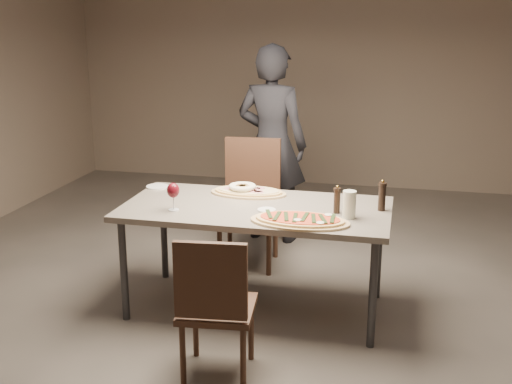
% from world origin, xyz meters
% --- Properties ---
extents(room, '(7.00, 7.00, 7.00)m').
position_xyz_m(room, '(0.00, 0.00, 1.40)').
color(room, '#5C554F').
rests_on(room, ground).
extents(dining_table, '(1.80, 0.90, 0.75)m').
position_xyz_m(dining_table, '(0.00, 0.00, 0.69)').
color(dining_table, slate).
rests_on(dining_table, ground).
extents(zucchini_pizza, '(0.63, 0.35, 0.05)m').
position_xyz_m(zucchini_pizza, '(0.35, -0.28, 0.77)').
color(zucchini_pizza, tan).
rests_on(zucchini_pizza, dining_table).
extents(ham_pizza, '(0.55, 0.31, 0.04)m').
position_xyz_m(ham_pizza, '(-0.12, 0.28, 0.77)').
color(ham_pizza, tan).
rests_on(ham_pizza, dining_table).
extents(bread_basket, '(0.20, 0.20, 0.07)m').
position_xyz_m(bread_basket, '(-0.16, 0.27, 0.79)').
color(bread_basket, beige).
rests_on(bread_basket, dining_table).
extents(oil_dish, '(0.12, 0.12, 0.01)m').
position_xyz_m(oil_dish, '(0.09, -0.09, 0.76)').
color(oil_dish, white).
rests_on(oil_dish, dining_table).
extents(pepper_mill_left, '(0.05, 0.05, 0.19)m').
position_xyz_m(pepper_mill_left, '(0.55, -0.03, 0.84)').
color(pepper_mill_left, black).
rests_on(pepper_mill_left, dining_table).
extents(pepper_mill_right, '(0.05, 0.05, 0.21)m').
position_xyz_m(pepper_mill_right, '(0.83, 0.09, 0.85)').
color(pepper_mill_right, black).
rests_on(pepper_mill_right, dining_table).
extents(carafe, '(0.09, 0.09, 0.18)m').
position_xyz_m(carafe, '(0.63, -0.12, 0.84)').
color(carafe, silver).
rests_on(carafe, dining_table).
extents(wine_glass, '(0.08, 0.08, 0.19)m').
position_xyz_m(wine_glass, '(-0.51, -0.21, 0.88)').
color(wine_glass, silver).
rests_on(wine_glass, dining_table).
extents(side_plate, '(0.17, 0.17, 0.01)m').
position_xyz_m(side_plate, '(-0.83, 0.30, 0.76)').
color(side_plate, white).
rests_on(side_plate, dining_table).
extents(chair_near, '(0.45, 0.45, 0.87)m').
position_xyz_m(chair_near, '(-0.01, -0.95, 0.49)').
color(chair_near, '#3D2619').
rests_on(chair_near, ground).
extents(chair_far, '(0.51, 0.51, 1.02)m').
position_xyz_m(chair_far, '(-0.25, 0.87, 0.57)').
color(chair_far, '#3D2619').
rests_on(chair_far, ground).
extents(diner, '(0.71, 0.53, 1.76)m').
position_xyz_m(diner, '(-0.19, 1.45, 0.88)').
color(diner, black).
rests_on(diner, ground).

